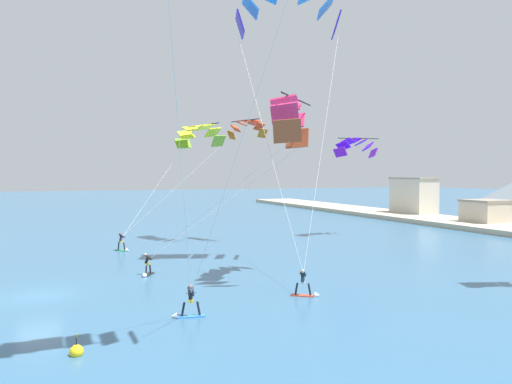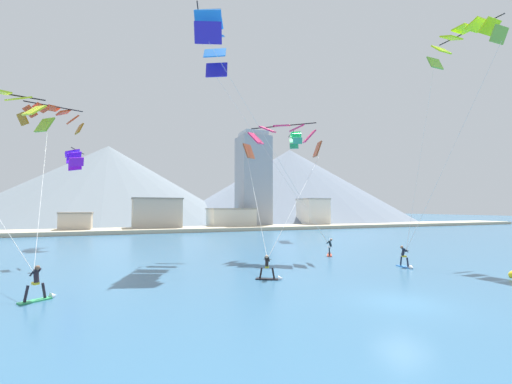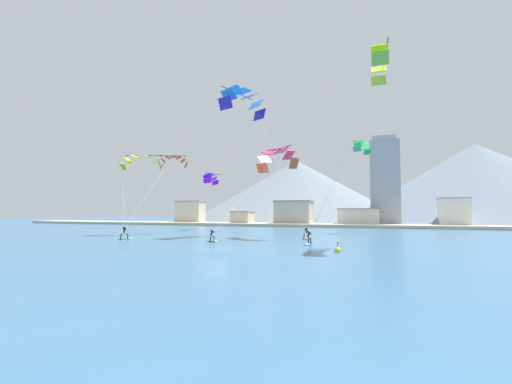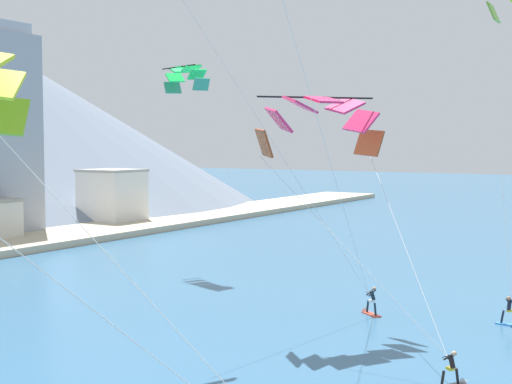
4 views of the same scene
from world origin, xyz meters
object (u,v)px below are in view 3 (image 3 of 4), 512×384
at_px(kitesurfer_mid_center, 213,238).
at_px(parafoil_kite_distant_low_drift, 173,160).
at_px(kitesurfer_far_left, 307,235).
at_px(parafoil_kite_near_lead, 379,61).
at_px(parafoil_kite_distant_high_outer, 362,146).
at_px(race_marker_buoy, 337,250).
at_px(parafoil_kite_near_trail, 143,161).
at_px(kitesurfer_near_lead, 309,240).
at_px(parafoil_kite_far_left, 243,100).
at_px(parafoil_kite_mid_center, 276,157).
at_px(parafoil_kite_distant_mid_solo, 210,178).
at_px(kitesurfer_near_trail, 126,235).

relative_size(kitesurfer_mid_center, parafoil_kite_distant_low_drift, 0.36).
relative_size(kitesurfer_far_left, parafoil_kite_distant_low_drift, 0.36).
relative_size(kitesurfer_mid_center, parafoil_kite_near_lead, 0.09).
height_order(parafoil_kite_distant_high_outer, race_marker_buoy, parafoil_kite_distant_high_outer).
bearing_deg(race_marker_buoy, parafoil_kite_near_trail, 156.69).
bearing_deg(parafoil_kite_near_trail, kitesurfer_near_lead, -16.39).
height_order(kitesurfer_far_left, parafoil_kite_far_left, parafoil_kite_far_left).
bearing_deg(race_marker_buoy, kitesurfer_near_lead, 123.78).
bearing_deg(parafoil_kite_distant_high_outer, kitesurfer_far_left, -108.88).
distance_m(parafoil_kite_near_trail, parafoil_kite_distant_high_outer, 37.78).
bearing_deg(kitesurfer_mid_center, parafoil_kite_near_trail, 153.36).
distance_m(parafoil_kite_near_trail, parafoil_kite_distant_low_drift, 5.40).
xyz_separation_m(kitesurfer_mid_center, kitesurfer_far_left, (9.78, 7.95, 0.05)).
bearing_deg(kitesurfer_mid_center, parafoil_kite_distant_high_outer, 58.63).
xyz_separation_m(parafoil_kite_near_trail, parafoil_kite_mid_center, (22.27, 0.35, -0.57)).
xyz_separation_m(parafoil_kite_distant_mid_solo, race_marker_buoy, (29.37, -32.24, -10.57)).
xyz_separation_m(kitesurfer_near_trail, parafoil_kite_distant_mid_solo, (-1.72, 27.19, 10.15)).
relative_size(kitesurfer_near_lead, parafoil_kite_distant_mid_solo, 0.30).
bearing_deg(kitesurfer_far_left, parafoil_kite_distant_low_drift, 167.67).
height_order(kitesurfer_near_trail, parafoil_kite_near_trail, parafoil_kite_near_trail).
bearing_deg(parafoil_kite_far_left, parafoil_kite_near_trail, -168.77).
bearing_deg(race_marker_buoy, parafoil_kite_mid_center, 124.76).
bearing_deg(kitesurfer_near_lead, parafoil_kite_distant_high_outer, 79.90).
relative_size(kitesurfer_near_trail, parafoil_kite_far_left, 0.09).
distance_m(kitesurfer_mid_center, parafoil_kite_mid_center, 14.95).
relative_size(parafoil_kite_near_lead, parafoil_kite_mid_center, 1.68).
bearing_deg(parafoil_kite_distant_high_outer, parafoil_kite_far_left, -139.29).
bearing_deg(parafoil_kite_near_lead, parafoil_kite_distant_high_outer, 96.42).
height_order(kitesurfer_near_lead, parafoil_kite_distant_high_outer, parafoil_kite_distant_high_outer).
bearing_deg(kitesurfer_far_left, parafoil_kite_distant_mid_solo, 141.72).
bearing_deg(parafoil_kite_distant_mid_solo, race_marker_buoy, -47.67).
distance_m(parafoil_kite_mid_center, parafoil_kite_far_left, 11.90).
relative_size(parafoil_kite_near_lead, parafoil_kite_near_trail, 1.66).
height_order(parafoil_kite_far_left, parafoil_kite_distant_mid_solo, parafoil_kite_far_left).
bearing_deg(parafoil_kite_distant_low_drift, parafoil_kite_mid_center, -12.48).
distance_m(kitesurfer_near_lead, parafoil_kite_distant_high_outer, 30.48).
bearing_deg(parafoil_kite_distant_mid_solo, parafoil_kite_distant_high_outer, -1.08).
relative_size(parafoil_kite_near_trail, race_marker_buoy, 11.29).
relative_size(kitesurfer_near_trail, parafoil_kite_distant_high_outer, 0.37).
bearing_deg(parafoil_kite_distant_mid_solo, kitesurfer_mid_center, -62.06).
xyz_separation_m(parafoil_kite_near_lead, parafoil_kite_distant_high_outer, (-2.90, 25.83, -4.06)).
relative_size(parafoil_kite_far_left, parafoil_kite_distant_mid_solo, 3.57).
relative_size(parafoil_kite_near_lead, parafoil_kite_distant_low_drift, 4.00).
xyz_separation_m(parafoil_kite_mid_center, parafoil_kite_distant_high_outer, (10.85, 17.49, 4.08)).
height_order(kitesurfer_near_lead, kitesurfer_mid_center, kitesurfer_near_lead).
bearing_deg(kitesurfer_near_lead, parafoil_kite_near_trail, 163.61).
bearing_deg(parafoil_kite_distant_low_drift, parafoil_kite_near_lead, -20.80).
xyz_separation_m(parafoil_kite_far_left, race_marker_buoy, (16.00, -17.03, -20.89)).
xyz_separation_m(parafoil_kite_mid_center, parafoil_kite_far_left, (-6.16, 2.85, 9.77)).
xyz_separation_m(kitesurfer_near_trail, race_marker_buoy, (27.65, -5.05, -0.42)).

